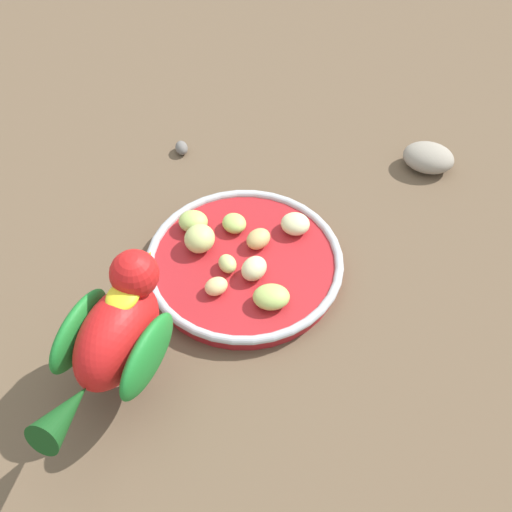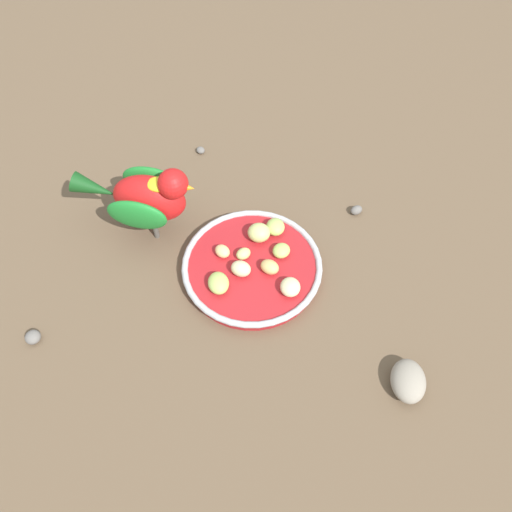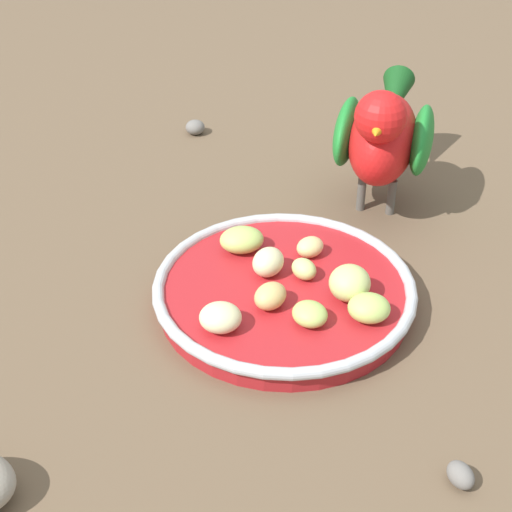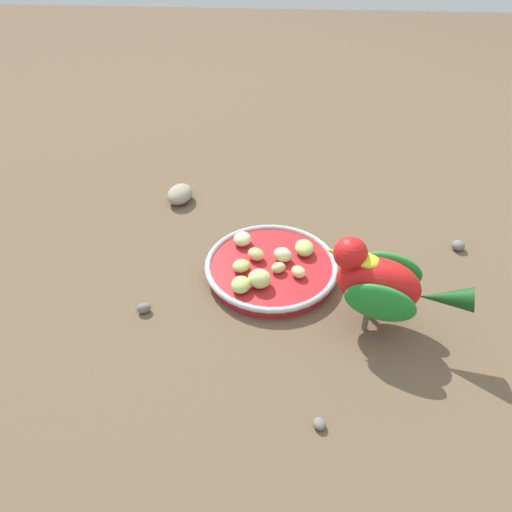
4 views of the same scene
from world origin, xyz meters
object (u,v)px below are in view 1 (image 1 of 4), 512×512
object	(u,v)px
apple_piece_6	(254,268)
apple_piece_8	(216,286)
apple_piece_0	(233,223)
feeding_bowl	(244,265)
apple_piece_2	(200,239)
apple_piece_1	(258,239)
parrot	(114,336)
apple_piece_4	(295,224)
apple_piece_7	(193,221)
apple_piece_3	(271,297)
rock_large	(428,158)
pebble_1	(182,148)
apple_piece_5	(228,264)

from	to	relation	value
apple_piece_6	apple_piece_8	distance (m)	0.05
apple_piece_0	apple_piece_8	xyz separation A→B (m)	(-0.01, -0.09, -0.00)
feeding_bowl	apple_piece_2	world-z (taller)	apple_piece_2
apple_piece_1	parrot	world-z (taller)	parrot
apple_piece_8	feeding_bowl	bearing A→B (deg)	60.68
feeding_bowl	apple_piece_1	distance (m)	0.03
apple_piece_4	apple_piece_7	world-z (taller)	same
apple_piece_0	apple_piece_3	bearing A→B (deg)	-62.33
rock_large	pebble_1	xyz separation A→B (m)	(-0.32, -0.01, -0.01)
pebble_1	apple_piece_1	bearing A→B (deg)	-54.50
apple_piece_0	apple_piece_1	world-z (taller)	apple_piece_1
apple_piece_4	parrot	distance (m)	0.27
apple_piece_3	apple_piece_7	world-z (taller)	same
apple_piece_2	apple_piece_5	bearing A→B (deg)	-38.31
apple_piece_3	rock_large	distance (m)	0.31
apple_piece_3	apple_piece_6	size ratio (longest dim) A/B	1.23
apple_piece_5	apple_piece_6	world-z (taller)	apple_piece_6
apple_piece_3	pebble_1	distance (m)	0.28
feeding_bowl	apple_piece_7	size ratio (longest dim) A/B	6.58
apple_piece_5	parrot	size ratio (longest dim) A/B	0.12
apple_piece_4	rock_large	xyz separation A→B (m)	(0.16, 0.14, -0.01)
apple_piece_2	pebble_1	distance (m)	0.18
apple_piece_6	rock_large	bearing A→B (deg)	47.24
apple_piece_1	apple_piece_6	xyz separation A→B (m)	(-0.00, -0.04, 0.00)
apple_piece_1	parrot	distance (m)	0.22
feeding_bowl	apple_piece_0	distance (m)	0.05
apple_piece_3	apple_piece_4	xyz separation A→B (m)	(0.02, 0.11, -0.00)
apple_piece_3	pebble_1	bearing A→B (deg)	119.62
apple_piece_6	apple_piece_5	bearing A→B (deg)	167.83
apple_piece_4	pebble_1	bearing A→B (deg)	138.78
apple_piece_7	pebble_1	xyz separation A→B (m)	(-0.04, 0.15, -0.02)
apple_piece_3	apple_piece_6	bearing A→B (deg)	121.71
apple_piece_0	apple_piece_2	world-z (taller)	apple_piece_2
apple_piece_4	pebble_1	distance (m)	0.21
feeding_bowl	apple_piece_6	distance (m)	0.03
apple_piece_3	apple_piece_8	world-z (taller)	apple_piece_3
apple_piece_4	parrot	world-z (taller)	parrot
apple_piece_6	rock_large	xyz separation A→B (m)	(0.20, 0.21, -0.01)
apple_piece_7	parrot	bearing A→B (deg)	-101.03
apple_piece_8	apple_piece_0	bearing A→B (deg)	86.05
apple_piece_1	feeding_bowl	bearing A→B (deg)	-116.11
apple_piece_2	apple_piece_0	bearing A→B (deg)	43.79
apple_piece_1	apple_piece_0	bearing A→B (deg)	145.31
apple_piece_7	pebble_1	bearing A→B (deg)	105.27
pebble_1	feeding_bowl	bearing A→B (deg)	-61.35
apple_piece_4	apple_piece_7	bearing A→B (deg)	-175.73
apple_piece_4	apple_piece_7	distance (m)	0.12
apple_piece_0	apple_piece_3	size ratio (longest dim) A/B	0.74
apple_piece_2	pebble_1	size ratio (longest dim) A/B	1.70
feeding_bowl	apple_piece_5	world-z (taller)	apple_piece_5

